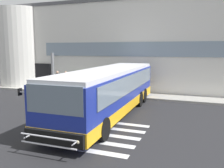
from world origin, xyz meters
The scene contains 8 objects.
ground_plane centered at (0.00, 0.00, -0.01)m, with size 80.00×90.00×0.02m, color #232326.
bay_paint_stripes centered at (2.00, -4.20, 0.00)m, with size 4.40×3.96×0.01m.
terminal_building centered at (-0.70, 11.65, 4.08)m, with size 25.13×13.80×8.17m.
boarding_curb centered at (0.00, 4.80, 0.07)m, with size 27.33×2.00×0.15m, color #9E9B93.
entry_support_column centered at (-6.67, 5.40, 1.81)m, with size 0.28×0.28×3.32m, color slate.
bus_main_foreground centered at (1.52, -0.92, 1.34)m, with size 3.03×12.08×2.70m.
passenger_near_column centered at (-5.86, 4.98, 1.11)m, with size 0.58×0.43×1.68m.
passenger_by_doorway centered at (-5.03, 5.02, 1.08)m, with size 0.53×0.38×1.68m.
Camera 1 is at (6.49, -13.82, 3.84)m, focal length 38.58 mm.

